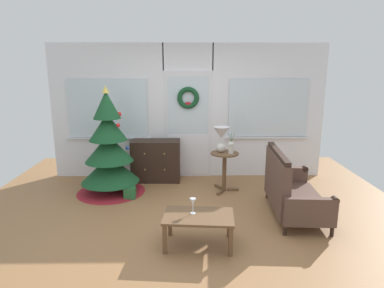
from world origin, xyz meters
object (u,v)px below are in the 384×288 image
flower_vase (231,147)px  wine_glass (193,203)px  dresser_cabinet (156,161)px  side_table (224,164)px  gift_box (130,193)px  settee_sofa (290,190)px  table_lamp (221,136)px  christmas_tree (109,154)px  coffee_table (199,219)px

flower_vase → wine_glass: size_ratio=1.79×
dresser_cabinet → side_table: size_ratio=1.32×
gift_box → settee_sofa: bearing=-14.8°
table_lamp → gift_box: table_lamp is taller
christmas_tree → table_lamp: size_ratio=4.15×
christmas_tree → wine_glass: christmas_tree is taller
side_table → coffee_table: 1.89m
dresser_cabinet → flower_vase: (1.33, -0.63, 0.42)m
christmas_tree → dresser_cabinet: (0.73, 0.60, -0.29)m
wine_glass → gift_box: (-1.01, 1.44, -0.44)m
christmas_tree → dresser_cabinet: christmas_tree is taller
christmas_tree → wine_glass: size_ratio=9.36×
side_table → table_lamp: table_lamp is taller
table_lamp → wine_glass: size_ratio=2.26×
flower_vase → coffee_table: flower_vase is taller
side_table → wine_glass: size_ratio=3.53×
coffee_table → settee_sofa: bearing=32.0°
settee_sofa → gift_box: bearing=165.2°
dresser_cabinet → side_table: (1.23, -0.57, 0.10)m
flower_vase → coffee_table: (-0.61, -1.75, -0.47)m
christmas_tree → table_lamp: 1.93m
settee_sofa → wine_glass: size_ratio=7.37×
christmas_tree → dresser_cabinet: 0.99m
dresser_cabinet → coffee_table: dresser_cabinet is taller
christmas_tree → settee_sofa: bearing=-18.5°
coffee_table → wine_glass: bearing=144.6°
christmas_tree → side_table: size_ratio=2.65×
settee_sofa → table_lamp: table_lamp is taller
side_table → wine_glass: side_table is taller
christmas_tree → gift_box: bearing=-38.1°
gift_box → flower_vase: bearing=8.7°
side_table → coffee_table: side_table is taller
table_lamp → coffee_table: 2.01m
dresser_cabinet → side_table: bearing=-24.9°
wine_glass → settee_sofa: bearing=29.3°
flower_vase → coffee_table: 1.91m
coffee_table → gift_box: bearing=126.0°
side_table → flower_vase: size_ratio=1.97×
flower_vase → table_lamp: bearing=148.0°
flower_vase → wine_glass: bearing=-111.6°
gift_box → coffee_table: bearing=-54.0°
dresser_cabinet → settee_sofa: (2.08, -1.54, -0.01)m
coffee_table → wine_glass: 0.22m
side_table → coffee_table: bearing=-105.7°
settee_sofa → coffee_table: settee_sofa is taller
christmas_tree → flower_vase: 2.07m
christmas_tree → wine_glass: 2.23m
settee_sofa → coffee_table: 1.60m
dresser_cabinet → side_table: 1.36m
christmas_tree → gift_box: size_ratio=9.81×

